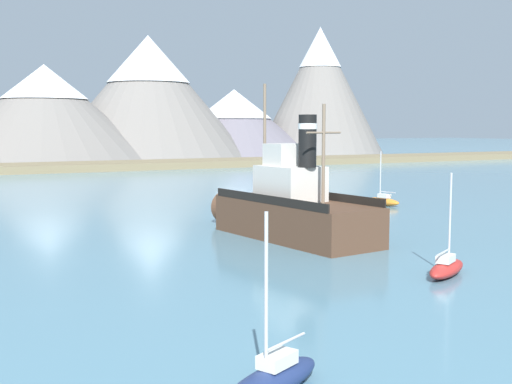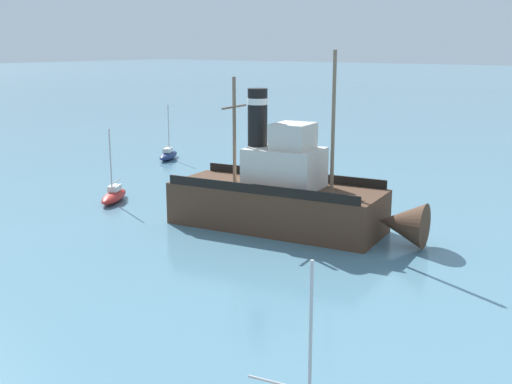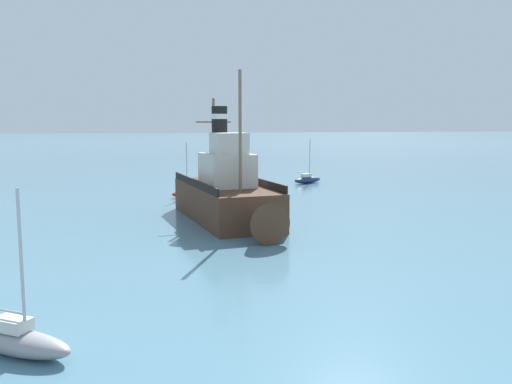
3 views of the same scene
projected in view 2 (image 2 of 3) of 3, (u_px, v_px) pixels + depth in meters
The scene contains 4 objects.
ground_plane at pixel (280, 233), 35.43m from camera, with size 600.00×600.00×0.00m, color teal.
old_tugboat at pixel (286, 197), 35.79m from camera, with size 5.99×14.73×9.90m.
sailboat_navy at pixel (168, 155), 57.86m from camera, with size 3.90×2.65×4.90m.
sailboat_red at pixel (114, 195), 42.36m from camera, with size 3.84×2.84×4.90m.
Camera 2 is at (28.28, 18.93, 10.19)m, focal length 45.00 mm.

